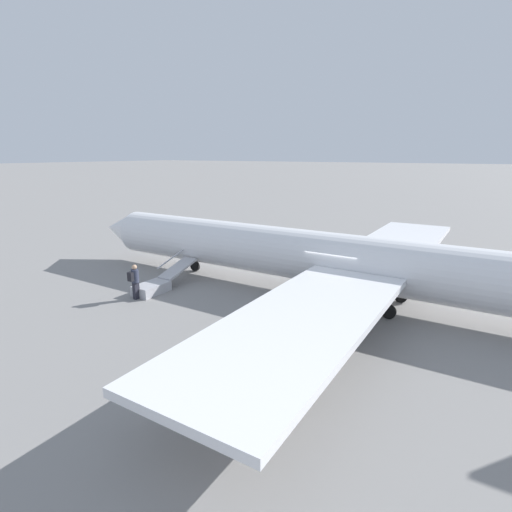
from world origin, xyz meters
The scene contains 4 objects.
ground_plane centered at (0.00, 0.00, 0.00)m, with size 600.00×600.00×0.00m, color gray.
airplane_main centered at (-0.98, 0.00, 1.99)m, with size 33.89×25.89×6.69m.
boarding_stairs centered at (8.35, 3.77, 0.37)m, with size 1.11×4.02×1.68m.
passenger centered at (8.36, 5.21, 1.00)m, with size 0.36×0.54×1.74m.
Camera 1 is at (-6.30, 17.81, 6.93)m, focal length 28.00 mm.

